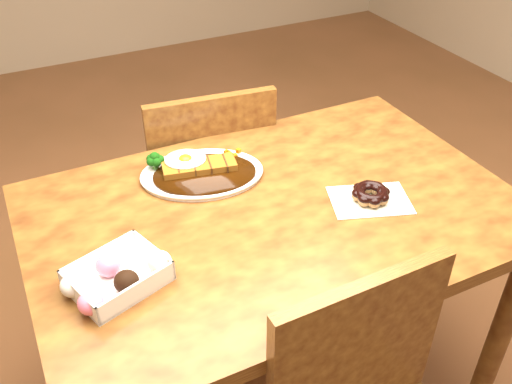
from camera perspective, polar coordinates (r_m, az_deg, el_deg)
name	(u,v)px	position (r m, az deg, el deg)	size (l,w,h in m)	color
table	(275,238)	(1.48, 1.88, -4.64)	(1.20, 0.80, 0.75)	#451C0D
chair_far	(206,185)	(1.98, -5.02, 0.74)	(0.47, 0.47, 0.87)	#451C0D
katsu_curry_plate	(200,171)	(1.53, -5.65, 2.12)	(0.37, 0.31, 0.06)	white
donut_box	(116,276)	(1.23, -13.83, -8.18)	(0.23, 0.20, 0.05)	white
pon_de_ring	(371,194)	(1.46, 11.39, -0.23)	(0.23, 0.20, 0.04)	silver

